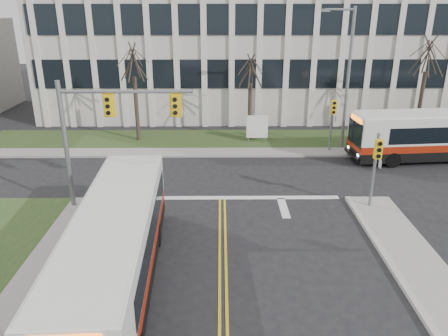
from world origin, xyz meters
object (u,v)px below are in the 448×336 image
(bus_cross, at_px, (441,137))
(directory_sign, at_px, (257,127))
(bus_main, at_px, (116,251))
(streetlight, at_px, (346,72))

(bus_cross, bearing_deg, directory_sign, -112.37)
(bus_main, height_order, bus_cross, bus_cross)
(streetlight, xyz_separation_m, directory_sign, (-5.53, 1.30, -4.02))
(streetlight, height_order, bus_main, streetlight)
(bus_main, bearing_deg, bus_cross, 34.48)
(streetlight, distance_m, bus_main, 19.77)
(directory_sign, xyz_separation_m, bus_main, (-6.16, -16.80, 0.32))
(directory_sign, bearing_deg, bus_cross, -17.17)
(directory_sign, height_order, bus_main, bus_main)
(bus_main, relative_size, bus_cross, 0.99)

